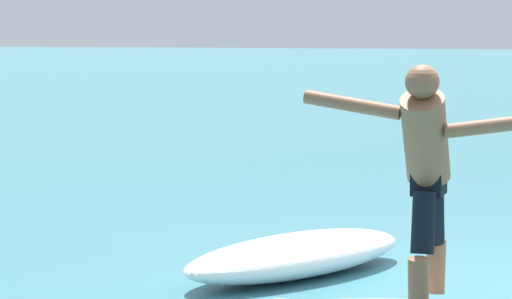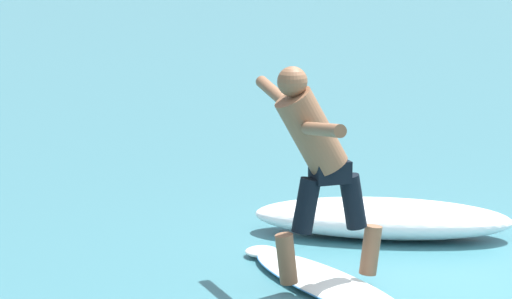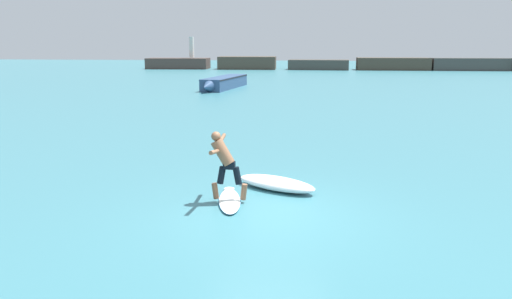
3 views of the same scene
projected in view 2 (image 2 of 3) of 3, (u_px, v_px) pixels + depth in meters
surfboard at (326, 283)px, 8.84m from camera, size 0.85×2.08×0.22m
surfer at (315, 155)px, 8.57m from camera, size 0.84×1.54×1.57m
wave_foam_at_tail at (382, 218)px, 10.19m from camera, size 2.26×1.67×0.31m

